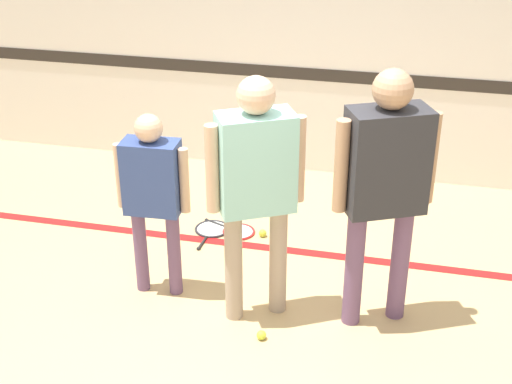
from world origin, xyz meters
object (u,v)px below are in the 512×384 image
Objects in this scene: person_student_left at (153,187)px; tennis_ball_near_instructor at (261,335)px; person_student_right at (385,174)px; person_instructor at (256,176)px; racket_second_spare at (212,230)px; racket_spare_on_floor at (237,231)px; tennis_ball_by_spare_racket at (263,233)px.

tennis_ball_near_instructor is (0.88, -0.40, -0.84)m from person_student_left.
person_student_right is at bearing 30.25° from tennis_ball_near_instructor.
person_instructor is 1.65m from racket_second_spare.
person_student_left is at bearing 143.38° from person_instructor.
person_student_right is at bearing 164.45° from racket_spare_on_floor.
person_student_right is 27.81× the size of tennis_ball_by_spare_racket.
person_instructor is 26.83× the size of tennis_ball_near_instructor.
person_student_right reaches higher than tennis_ball_by_spare_racket.
person_student_left is 1.30m from racket_second_spare.
person_student_left is 21.43× the size of tennis_ball_near_instructor.
person_student_left reaches higher than racket_second_spare.
person_student_right is 1.38m from tennis_ball_near_instructor.
person_instructor is at bearing 133.47° from racket_spare_on_floor.
person_student_right is 27.81× the size of tennis_ball_near_instructor.
tennis_ball_by_spare_racket is (0.58, 0.96, -0.84)m from person_student_left.
racket_spare_on_floor is at bearing -63.15° from person_student_right.
person_student_left is at bearing -4.73° from racket_second_spare.
person_student_left is 1.40m from tennis_ball_by_spare_racket.
racket_second_spare is at bearing -58.01° from person_student_right.
racket_spare_on_floor is 8.11× the size of tennis_ball_by_spare_racket.
tennis_ball_by_spare_racket is (-1.02, 0.94, -1.10)m from person_student_right.
person_student_left is 21.43× the size of tennis_ball_by_spare_racket.
person_instructor is 3.31× the size of racket_spare_on_floor.
person_student_left reaches higher than racket_spare_on_floor.
tennis_ball_by_spare_racket is at bearing 55.95° from person_student_left.
racket_second_spare is at bearing 79.67° from person_student_left.
person_instructor reaches higher than person_student_left.
person_student_left is (-0.78, 0.11, -0.22)m from person_instructor.
person_student_right is 1.94m from racket_spare_on_floor.
person_student_right reaches higher than tennis_ball_near_instructor.
person_student_right is at bearing -2.18° from person_student_left.
tennis_ball_near_instructor is (0.54, -1.39, 0.02)m from racket_spare_on_floor.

